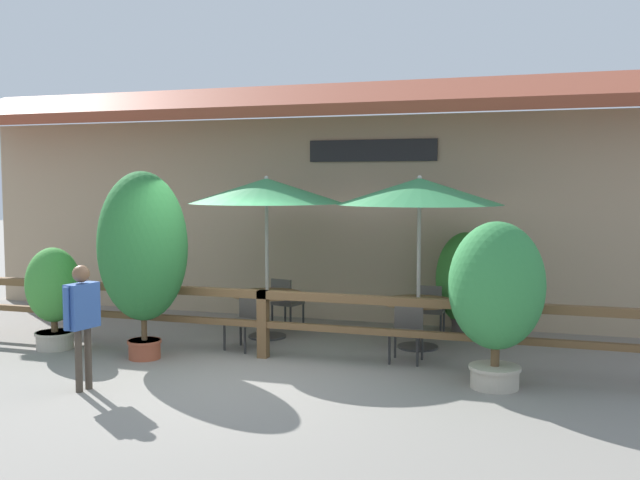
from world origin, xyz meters
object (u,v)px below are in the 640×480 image
Objects in this scene: patio_umbrella_middle at (420,191)px; chair_middle_streetside at (407,328)px; chair_near_streetside at (245,318)px; chair_middle_wallside at (430,308)px; pedestrian at (82,310)px; potted_plant_corner_fern at (496,291)px; chair_near_wallside at (285,300)px; dining_table_middle at (418,310)px; patio_umbrella_near at (266,191)px; potted_plant_broad_leaf at (466,280)px; potted_plant_tall_tropical at (143,248)px; dining_table_near at (267,301)px; potted_plant_small_flowering at (53,291)px.

patio_umbrella_middle reaches higher than chair_middle_streetside.
chair_near_streetside and chair_middle_streetside have the same top height.
chair_middle_wallside is at bearing 48.07° from chair_near_streetside.
potted_plant_corner_fern is at bearing -60.81° from pedestrian.
chair_near_wallside is 2.54m from dining_table_middle.
potted_plant_broad_leaf is at bearing 22.95° from patio_umbrella_near.
chair_middle_streetside is 0.32× the size of potted_plant_tall_tropical.
chair_middle_wallside is 0.42× the size of potted_plant_corner_fern.
patio_umbrella_middle is at bearing -0.01° from dining_table_near.
chair_middle_streetside is 0.55× the size of potted_plant_small_flowering.
potted_plant_corner_fern is at bearing -0.87° from potted_plant_small_flowering.
patio_umbrella_middle reaches higher than dining_table_near.
potted_plant_small_flowering reaches higher than chair_middle_streetside.
chair_middle_streetside is at bearing -90.78° from patio_umbrella_middle.
potted_plant_broad_leaf is at bearing 66.14° from patio_umbrella_middle.
pedestrian is at bearing -135.23° from patio_umbrella_middle.
pedestrian reaches higher than dining_table_middle.
patio_umbrella_near reaches higher than chair_middle_wallside.
patio_umbrella_middle is at bearing 86.42° from chair_middle_wallside.
dining_table_near is 0.83m from chair_near_wallside.
potted_plant_corner_fern is at bearing -0.27° from chair_near_streetside.
dining_table_near is at bearing 18.31° from chair_middle_wallside.
potted_plant_small_flowering is (-2.70, -1.68, -1.46)m from patio_umbrella_near.
potted_plant_broad_leaf is (2.97, 2.07, 0.41)m from chair_near_streetside.
pedestrian is at bearing 91.71° from chair_near_wallside.
dining_table_near is 1.31× the size of chair_near_wallside.
dining_table_middle is 4.07m from potted_plant_tall_tropical.
dining_table_near is at bearing 58.10° from potted_plant_tall_tropical.
dining_table_near is 2.59m from chair_middle_wallside.
potted_plant_small_flowering is 1.72m from potted_plant_tall_tropical.
chair_middle_streetside is (-0.01, -0.82, -0.11)m from dining_table_middle.
patio_umbrella_middle reaches higher than pedestrian.
dining_table_middle is 0.42× the size of potted_plant_tall_tropical.
potted_plant_tall_tropical is (-1.10, -0.98, 1.09)m from chair_near_streetside.
pedestrian is at bearing -143.10° from chair_middle_streetside.
patio_umbrella_middle is 2.34× the size of dining_table_middle.
chair_near_streetside is at bearing 179.87° from chair_middle_streetside.
potted_plant_corner_fern is (4.75, 0.02, -0.37)m from potted_plant_tall_tropical.
patio_umbrella_near is 2.03m from chair_near_wallside.
potted_plant_tall_tropical reaches higher than potted_plant_corner_fern.
potted_plant_broad_leaf is (4.08, 3.05, -0.68)m from potted_plant_tall_tropical.
chair_near_wallside is at bearing 103.68° from chair_near_streetside.
chair_near_streetside is at bearing -10.50° from pedestrian.
chair_near_wallside and chair_middle_wallside have the same top height.
patio_umbrella_middle is at bearing -34.94° from pedestrian.
pedestrian is at bearing 50.38° from chair_middle_wallside.
chair_near_streetside is 1.83m from potted_plant_tall_tropical.
patio_umbrella_near is 3.75m from pedestrian.
chair_near_wallside is (0.02, 1.64, 0.00)m from chair_near_streetside.
patio_umbrella_middle is 1.28× the size of potted_plant_corner_fern.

